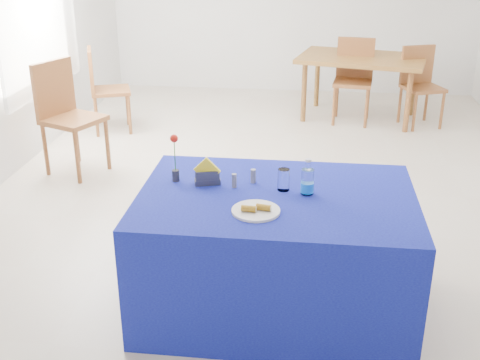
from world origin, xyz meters
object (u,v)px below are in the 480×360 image
chair_win_b (102,84)px  chair_bg_right (420,80)px  chair_bg_left (354,74)px  oak_table (362,63)px  plate (256,211)px  water_bottle (307,182)px  chair_win_a (65,109)px  blue_table (275,252)px

chair_win_b → chair_bg_right: bearing=-99.1°
chair_bg_left → chair_win_b: size_ratio=1.03×
oak_table → chair_bg_left: size_ratio=1.66×
chair_bg_left → chair_bg_right: bearing=2.1°
plate → chair_bg_left: chair_bg_left is taller
water_bottle → chair_bg_left: water_bottle is taller
chair_bg_right → chair_win_a: bearing=-172.8°
blue_table → water_bottle: size_ratio=7.44×
plate → oak_table: 4.38m
blue_table → chair_win_a: size_ratio=1.52×
oak_table → chair_bg_left: 0.17m
water_bottle → chair_win_b: water_bottle is taller
oak_table → chair_bg_right: (0.67, -0.15, -0.15)m
chair_bg_right → water_bottle: bearing=-129.0°
chair_bg_left → oak_table: bearing=51.2°
water_bottle → chair_win_a: 3.02m
water_bottle → chair_win_a: bearing=138.9°
plate → chair_bg_right: (1.52, 4.14, -0.24)m
blue_table → oak_table: size_ratio=0.99×
water_bottle → chair_bg_left: bearing=82.8°
chair_bg_left → blue_table: bearing=-92.7°
chair_bg_left → chair_bg_right: chair_bg_left is taller
chair_bg_right → blue_table: bearing=-131.1°
chair_win_a → chair_win_b: size_ratio=1.11×
plate → chair_win_a: bearing=131.5°
chair_bg_right → chair_win_a: (-3.52, -1.89, 0.08)m
water_bottle → chair_win_b: size_ratio=0.23×
blue_table → water_bottle: 0.48m
water_bottle → oak_table: size_ratio=0.13×
oak_table → chair_win_a: bearing=-144.4°
blue_table → chair_win_b: (-2.15, 3.20, 0.17)m
chair_bg_left → chair_bg_right: (0.76, -0.06, -0.04)m
chair_win_a → chair_bg_right: bearing=-38.3°
chair_win_b → plate: bearing=-169.5°
oak_table → chair_bg_right: bearing=-12.6°
oak_table → chair_win_b: chair_win_b is taller
blue_table → chair_bg_left: (0.67, 3.96, 0.18)m
plate → blue_table: bearing=67.9°
plate → blue_table: 0.47m
oak_table → chair_win_b: size_ratio=1.70×
oak_table → blue_table: bearing=-100.5°
water_bottle → chair_bg_right: (1.25, 3.87, -0.30)m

